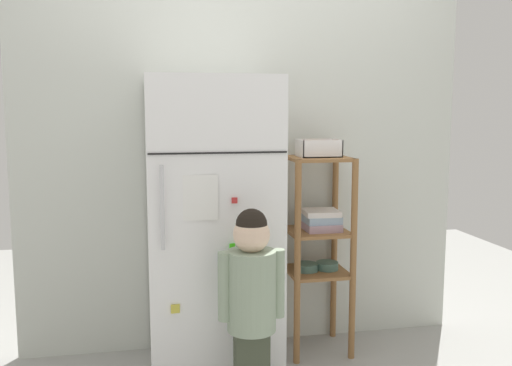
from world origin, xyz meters
TOP-DOWN VIEW (x-y plane):
  - ground_plane at (0.00, 0.00)m, footprint 6.00×6.00m
  - kitchen_wall_back at (0.00, 0.34)m, footprint 2.62×0.03m
  - refrigerator at (-0.24, 0.02)m, footprint 0.67×0.62m
  - child_standing at (-0.12, -0.46)m, footprint 0.31×0.23m
  - pantry_shelf_unit at (0.39, 0.14)m, footprint 0.36×0.35m
  - fruit_bin at (0.40, 0.15)m, footprint 0.23×0.17m

SIDE VIEW (x-z plane):
  - ground_plane at x=0.00m, z-range 0.00..0.00m
  - child_standing at x=-0.12m, z-range 0.10..1.06m
  - pantry_shelf_unit at x=0.39m, z-range 0.11..1.25m
  - refrigerator at x=-0.24m, z-range 0.00..1.57m
  - kitchen_wall_back at x=0.00m, z-range 0.00..2.07m
  - fruit_bin at x=0.40m, z-range 1.13..1.23m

